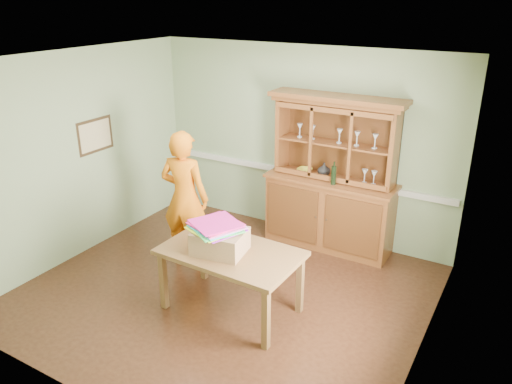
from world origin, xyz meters
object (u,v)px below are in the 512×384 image
Objects in this scene: person at (185,198)px; dining_table at (231,258)px; cardboard_box at (220,241)px; china_hutch at (331,196)px.

dining_table is at bearing 139.47° from person.
person reaches higher than cardboard_box.
dining_table is (-0.34, -2.00, -0.09)m from china_hutch.
china_hutch reaches higher than cardboard_box.
dining_table is at bearing -99.53° from china_hutch.
person is (-1.13, 0.67, 0.23)m from dining_table.
china_hutch is at bearing 82.04° from dining_table.
china_hutch reaches higher than dining_table.
dining_table is at bearing 39.72° from cardboard_box.
cardboard_box is (-0.09, -0.07, 0.21)m from dining_table.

